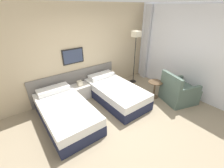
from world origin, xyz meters
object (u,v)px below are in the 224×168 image
(bed_near_window, at_px, (115,93))
(side_table, at_px, (155,86))
(nightstand, at_px, (81,91))
(floor_lamp, at_px, (136,40))
(bed_near_door, at_px, (65,112))
(armchair, at_px, (178,92))

(bed_near_window, relative_size, side_table, 3.75)
(nightstand, distance_m, side_table, 2.30)
(floor_lamp, height_order, side_table, floor_lamp)
(bed_near_window, height_order, floor_lamp, floor_lamp)
(nightstand, xyz_separation_m, floor_lamp, (2.12, -0.15, 1.33))
(bed_near_door, height_order, nightstand, bed_near_door)
(armchair, bearing_deg, floor_lamp, 22.19)
(nightstand, height_order, floor_lamp, floor_lamp)
(bed_near_door, height_order, side_table, bed_near_door)
(side_table, xyz_separation_m, armchair, (0.39, -0.57, -0.08))
(bed_near_door, xyz_separation_m, armchair, (3.03, -1.18, 0.04))
(bed_near_door, bearing_deg, nightstand, 43.21)
(nightstand, relative_size, armchair, 0.55)
(bed_near_window, bearing_deg, nightstand, 136.79)
(bed_near_door, relative_size, nightstand, 3.45)
(bed_near_window, relative_size, armchair, 1.91)
(bed_near_window, bearing_deg, armchair, -38.97)
(bed_near_door, xyz_separation_m, nightstand, (0.78, 0.74, -0.02))
(bed_near_door, xyz_separation_m, bed_near_window, (1.57, 0.00, 0.00))
(floor_lamp, relative_size, armchair, 1.76)
(nightstand, relative_size, floor_lamp, 0.31)
(bed_near_door, xyz_separation_m, floor_lamp, (2.90, 0.58, 1.31))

